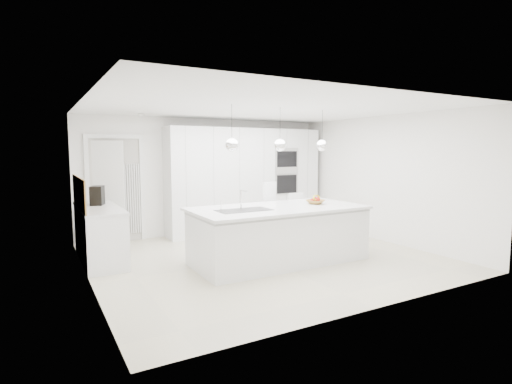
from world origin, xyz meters
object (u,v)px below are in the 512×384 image
island_base (279,236)px  fruit_bowl (315,202)px  espresso_machine (97,195)px  bar_stool_right (299,219)px  bar_stool_left (274,216)px

island_base → fruit_bowl: size_ratio=9.43×
island_base → espresso_machine: 3.14m
bar_stool_right → island_base: bearing=-133.3°
espresso_machine → bar_stool_left: bearing=1.3°
island_base → fruit_bowl: fruit_bowl is taller
fruit_bowl → espresso_machine: 3.71m
fruit_bowl → bar_stool_left: (-0.38, 0.75, -0.33)m
island_base → bar_stool_right: 1.39m
bar_stool_right → bar_stool_left: bearing=-164.3°
fruit_bowl → espresso_machine: (-3.29, 1.72, 0.12)m
fruit_bowl → bar_stool_right: size_ratio=0.30×
bar_stool_left → bar_stool_right: bearing=-14.8°
bar_stool_left → bar_stool_right: size_ratio=1.25×
fruit_bowl → espresso_machine: size_ratio=0.93×
bar_stool_right → fruit_bowl: bearing=-102.6°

